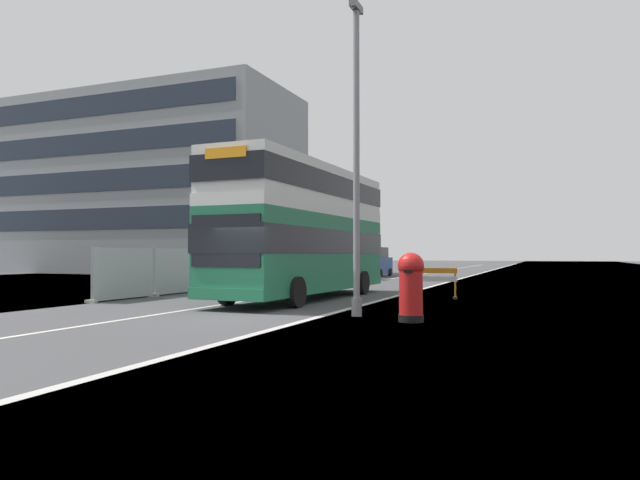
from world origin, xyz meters
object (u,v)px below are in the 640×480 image
roadworks_barrier (436,279)px  car_receding_mid (374,263)px  lamppost_foreground (356,167)px  car_oncoming_near (355,265)px  double_decker_bus (305,229)px  red_pillar_postbox (411,284)px

roadworks_barrier → car_receding_mid: size_ratio=0.37×
lamppost_foreground → roadworks_barrier: size_ratio=5.30×
car_oncoming_near → car_receding_mid: size_ratio=0.92×
car_oncoming_near → car_receding_mid: 6.07m
lamppost_foreground → roadworks_barrier: (0.87, 7.12, -3.38)m
double_decker_bus → car_receding_mid: 22.98m
double_decker_bus → lamppost_foreground: bearing=-53.9°
roadworks_barrier → car_receding_mid: (-8.55, 20.66, 0.30)m
roadworks_barrier → lamppost_foreground: bearing=-96.9°
red_pillar_postbox → car_receding_mid: size_ratio=0.40×
roadworks_barrier → red_pillar_postbox: bearing=-84.0°
double_decker_bus → roadworks_barrier: size_ratio=6.98×
red_pillar_postbox → roadworks_barrier: size_ratio=1.07×
car_oncoming_near → car_receding_mid: (-0.43, 6.06, 0.06)m
red_pillar_postbox → car_receding_mid: car_receding_mid is taller
double_decker_bus → red_pillar_postbox: size_ratio=6.53×
double_decker_bus → car_oncoming_near: double_decker_bus is taller
red_pillar_postbox → car_oncoming_near: car_oncoming_near is taller
double_decker_bus → lamppost_foreground: (3.79, -5.20, 1.44)m
lamppost_foreground → red_pillar_postbox: lamppost_foreground is taller
lamppost_foreground → car_oncoming_near: 23.12m
double_decker_bus → car_receding_mid: size_ratio=2.59×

